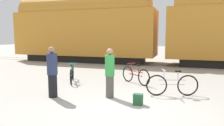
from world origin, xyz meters
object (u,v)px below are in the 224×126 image
Objects in this scene: bicycle_teal at (72,74)px; person_in_navy at (52,72)px; bicycle_silver at (172,85)px; backpack at (138,99)px; bicycle_maroon at (135,75)px; person_in_green at (110,73)px; freight_train at (162,25)px.

bicycle_teal is 0.93× the size of person_in_navy.
backpack is (-0.92, -1.40, -0.22)m from bicycle_silver.
bicycle_maroon is 0.87× the size of person_in_green.
freight_train reaches higher than bicycle_maroon.
person_in_navy is (-1.87, -0.56, 0.02)m from person_in_green.
bicycle_silver is 2.23m from bicycle_maroon.
person_in_navy is at bearing 59.00° from person_in_green.
bicycle_silver is 1.09× the size of bicycle_teal.
person_in_green reaches higher than bicycle_teal.
person_in_navy is at bearing -178.77° from backpack.
person_in_green is at bearing -98.45° from bicycle_maroon.
bicycle_teal is 2.55m from person_in_navy.
bicycle_silver reaches higher than bicycle_maroon.
person_in_navy is (0.59, -2.43, 0.51)m from bicycle_teal.
freight_train is 13.83× the size of person_in_navy.
freight_train is 10.67m from person_in_navy.
freight_train is 70.44× the size of backpack.
person_in_green is (-0.74, -9.59, -2.02)m from freight_train.
bicycle_silver is 5.18× the size of backpack.
bicycle_teal is at bearing 5.24° from person_in_green.
bicycle_silver is at bearing -26.26° from person_in_navy.
bicycle_maroon is at bearing 11.12° from bicycle_teal.
bicycle_maroon is 3.01m from backpack.
bicycle_teal reaches higher than backpack.
bicycle_silver reaches higher than backpack.
freight_train is at bearing 98.26° from bicycle_silver.
backpack is at bearing -76.21° from bicycle_maroon.
backpack is (2.95, 0.06, -0.70)m from person_in_navy.
backpack is (0.72, -2.92, -0.21)m from bicycle_maroon.
bicycle_maroon reaches higher than bicycle_teal.
freight_train reaches higher than bicycle_teal.
bicycle_maroon is (-1.64, 1.52, -0.01)m from bicycle_silver.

